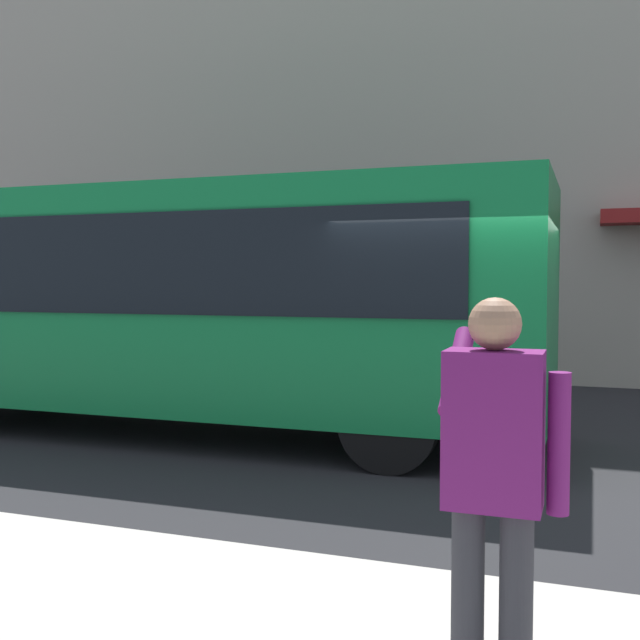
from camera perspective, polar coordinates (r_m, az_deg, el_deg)
ground_plane at (r=8.36m, az=11.11°, el=-10.32°), size 60.00×60.00×0.00m
building_facade_far at (r=15.44m, az=15.45°, el=18.18°), size 28.00×1.55×12.00m
red_bus at (r=9.71m, az=-10.60°, el=1.56°), size 9.05×2.54×3.08m
pedestrian_photographer at (r=3.31m, az=12.94°, el=-10.69°), size 0.53×0.52×1.70m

